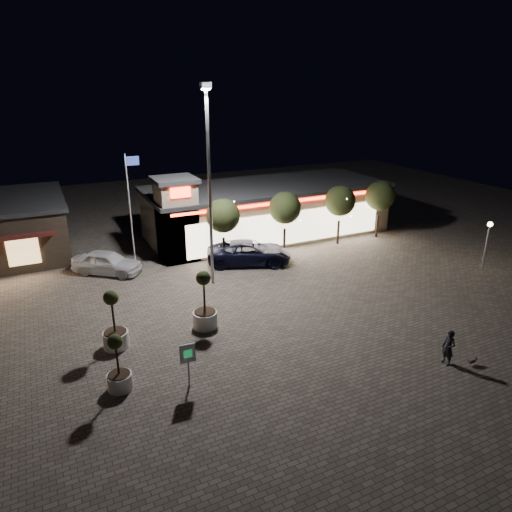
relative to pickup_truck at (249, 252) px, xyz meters
name	(u,v)px	position (x,y,z in m)	size (l,w,h in m)	color
ground	(232,350)	(-5.62, -10.13, -0.84)	(90.00, 90.00, 0.00)	#635950
retail_building	(262,210)	(3.88, 5.68, 1.37)	(20.40, 8.40, 6.10)	tan
floodlight_pole	(209,177)	(-3.62, -2.13, 6.18)	(0.60, 0.40, 12.38)	gray
flagpole	(131,202)	(-7.53, 2.87, 3.90)	(0.95, 0.10, 8.00)	white
lamp_post_east	(488,236)	(14.38, -8.13, 1.61)	(0.36, 0.36, 3.48)	gray
string_tree_a	(223,216)	(-1.62, 0.87, 2.72)	(2.42, 2.42, 4.79)	#332319
string_tree_b	(285,208)	(3.38, 0.87, 2.72)	(2.42, 2.42, 4.79)	#332319
string_tree_c	(340,201)	(8.38, 0.87, 2.72)	(2.42, 2.42, 4.79)	#332319
string_tree_d	(380,196)	(12.38, 0.87, 2.72)	(2.42, 2.42, 4.79)	#332319
pickup_truck	(249,252)	(0.00, 0.00, 0.00)	(2.79, 6.05, 1.68)	black
white_sedan	(107,262)	(-9.59, 2.52, -0.03)	(1.91, 4.74, 1.61)	silver
pedestrian	(448,348)	(2.93, -15.58, 0.02)	(0.63, 0.41, 1.73)	black
dog	(473,360)	(4.00, -16.16, -0.58)	(0.49, 0.18, 0.26)	#59514C
planter_left	(115,330)	(-10.70, -7.40, 0.11)	(1.25, 1.25, 3.09)	white
planter_mid	(119,373)	(-11.13, -10.86, -0.03)	(1.07, 1.07, 2.62)	white
planter_right	(205,310)	(-6.03, -7.40, 0.16)	(1.32, 1.32, 3.25)	white
valet_sign	(188,357)	(-8.39, -11.93, 0.60)	(0.68, 0.11, 2.06)	gray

